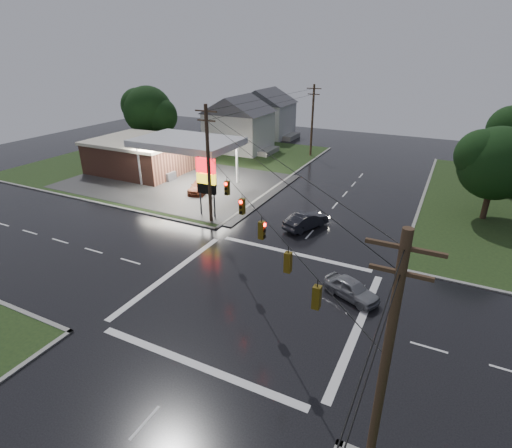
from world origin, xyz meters
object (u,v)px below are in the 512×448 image
at_px(utility_pole_nw, 208,164).
at_px(tree_ne_near, 498,164).
at_px(pylon_sign, 206,178).
at_px(house_far, 266,112).
at_px(car_north, 306,221).
at_px(car_pump, 201,186).
at_px(utility_pole_se, 383,375).
at_px(gas_station, 148,154).
at_px(car_crossing, 352,289).
at_px(tree_nw_behind, 149,111).
at_px(house_near, 239,123).
at_px(utility_pole_n, 312,120).

xyz_separation_m(utility_pole_nw, tree_ne_near, (23.64, 12.49, -0.16)).
height_order(pylon_sign, house_far, house_far).
bearing_deg(car_north, car_pump, 7.23).
bearing_deg(utility_pole_se, pylon_sign, 135.00).
relative_size(gas_station, car_crossing, 6.61).
xyz_separation_m(tree_nw_behind, car_pump, (18.56, -13.64, -5.48)).
relative_size(gas_station, tree_ne_near, 2.92).
bearing_deg(house_near, pylon_sign, -67.72).
relative_size(tree_nw_behind, car_crossing, 2.52).
bearing_deg(utility_pole_n, car_crossing, -66.43).
bearing_deg(pylon_sign, tree_nw_behind, 140.13).
bearing_deg(utility_pole_n, tree_ne_near, -34.10).
distance_m(car_north, car_pump, 15.08).
height_order(utility_pole_se, house_near, utility_pole_se).
height_order(pylon_sign, utility_pole_nw, utility_pole_nw).
distance_m(utility_pole_nw, car_crossing, 17.42).
height_order(utility_pole_nw, car_pump, utility_pole_nw).
xyz_separation_m(house_near, car_north, (20.15, -23.86, -3.64)).
relative_size(utility_pole_nw, utility_pole_se, 1.00).
relative_size(utility_pole_nw, house_far, 1.00).
bearing_deg(car_north, utility_pole_n, -47.95).
bearing_deg(tree_nw_behind, utility_pole_se, -42.34).
bearing_deg(tree_ne_near, house_near, 158.24).
relative_size(tree_nw_behind, tree_ne_near, 1.11).
height_order(utility_pole_nw, tree_nw_behind, utility_pole_nw).
relative_size(utility_pole_se, car_crossing, 2.78).
xyz_separation_m(gas_station, car_crossing, (31.49, -16.80, -1.87)).
height_order(utility_pole_n, house_far, utility_pole_n).
relative_size(utility_pole_nw, car_pump, 2.28).
distance_m(utility_pole_se, car_north, 24.47).
bearing_deg(car_crossing, gas_station, 86.24).
distance_m(car_crossing, car_pump, 25.02).
bearing_deg(tree_ne_near, utility_pole_nw, -152.14).
relative_size(car_north, car_pump, 0.96).
bearing_deg(utility_pole_se, car_north, 115.45).
bearing_deg(house_near, car_north, -49.82).
xyz_separation_m(tree_ne_near, car_crossing, (-8.33, -19.10, -4.89)).
height_order(tree_nw_behind, car_north, tree_nw_behind).
bearing_deg(gas_station, utility_pole_nw, -32.23).
height_order(utility_pole_nw, house_near, utility_pole_nw).
relative_size(utility_pole_nw, car_north, 2.37).
relative_size(gas_station, utility_pole_n, 2.50).
height_order(tree_nw_behind, tree_ne_near, tree_nw_behind).
xyz_separation_m(utility_pole_nw, utility_pole_se, (19.00, -19.00, 0.00)).
bearing_deg(house_far, utility_pole_se, -61.32).
relative_size(utility_pole_nw, car_crossing, 2.78).
xyz_separation_m(pylon_sign, car_pump, (-4.78, 5.86, -3.31)).
relative_size(utility_pole_n, house_far, 0.95).
relative_size(gas_station, utility_pole_nw, 2.38).
relative_size(utility_pole_nw, utility_pole_n, 1.05).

